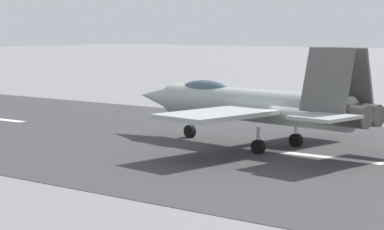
{
  "coord_description": "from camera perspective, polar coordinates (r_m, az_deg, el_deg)",
  "views": [
    {
      "loc": [
        -19.04,
        33.63,
        6.49
      ],
      "look_at": [
        3.49,
        4.36,
        2.2
      ],
      "focal_mm": 69.95,
      "sensor_mm": 36.0,
      "label": 1
    }
  ],
  "objects": [
    {
      "name": "runway_strip",
      "position": [
        39.18,
        7.99,
        -2.96
      ],
      "size": [
        240.0,
        26.0,
        0.02
      ],
      "color": "#393739",
      "rests_on": "ground"
    },
    {
      "name": "marker_cone_mid",
      "position": [
        54.8,
        7.02,
        0.07
      ],
      "size": [
        0.44,
        0.44,
        0.55
      ],
      "primitive_type": "cone",
      "color": "orange",
      "rests_on": "ground"
    },
    {
      "name": "ground_plane",
      "position": [
        39.19,
        7.97,
        -2.97
      ],
      "size": [
        400.0,
        400.0,
        0.0
      ],
      "primitive_type": "plane",
      "color": "slate"
    },
    {
      "name": "fighter_jet",
      "position": [
        40.98,
        4.68,
        0.84
      ],
      "size": [
        17.36,
        14.06,
        5.57
      ],
      "color": "#9DA5A3",
      "rests_on": "ground"
    },
    {
      "name": "crew_person",
      "position": [
        55.41,
        0.99,
        0.74
      ],
      "size": [
        0.28,
        0.7,
        1.61
      ],
      "color": "#1E2338",
      "rests_on": "ground"
    }
  ]
}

